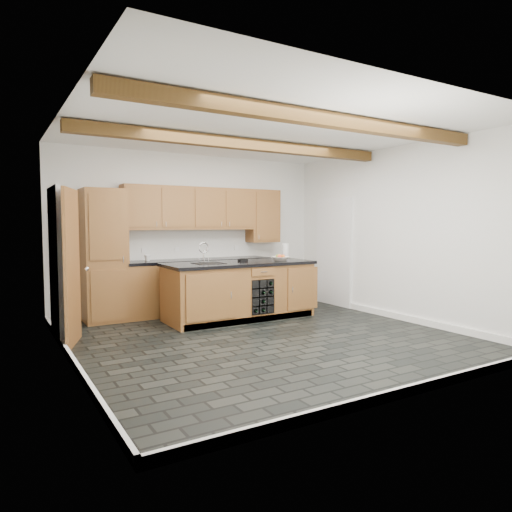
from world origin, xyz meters
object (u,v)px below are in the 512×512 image
Objects in this scene: fruit_bowl at (281,259)px; paper_towel at (285,251)px; kitchen_scale at (243,260)px; island at (240,290)px.

fruit_bowl is 1.04× the size of paper_towel.
kitchen_scale is 0.98m from paper_towel.
island is 1.24m from paper_towel.
island is 0.51m from kitchen_scale.
kitchen_scale is 0.65m from fruit_bowl.
paper_towel is (0.96, 0.15, 0.11)m from kitchen_scale.
fruit_bowl reaches higher than island.
island is at bearing 171.67° from fruit_bowl.
fruit_bowl is at bearing -25.18° from kitchen_scale.
kitchen_scale is (0.10, 0.09, 0.49)m from island.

